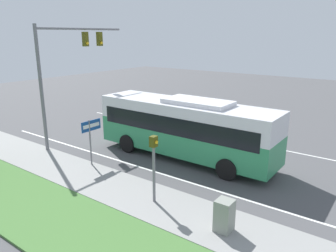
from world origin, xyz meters
The scene contains 10 objects.
ground_plane centered at (0.00, 0.00, 0.00)m, with size 80.00×80.00×0.00m, color #4C4C4F.
sidewalk centered at (-6.20, 0.00, 0.06)m, with size 2.80×80.00×0.12m.
grass_verge centered at (-9.40, 0.00, 0.05)m, with size 3.60×80.00×0.10m.
lane_divider_near centered at (-3.60, 0.00, 0.00)m, with size 0.14×30.00×0.01m.
lane_divider_far centered at (3.60, 0.00, 0.00)m, with size 0.14×30.00×0.01m.
bus centered at (-1.03, 2.38, 1.92)m, with size 2.77×10.53×3.47m.
signal_gantry centered at (-3.19, 9.67, 5.25)m, with size 6.57×0.41×7.40m.
pedestrian_signal centered at (-6.19, 0.47, 2.02)m, with size 0.28×0.34×2.96m.
street_sign centered at (-4.98, 5.68, 1.84)m, with size 1.25×0.08×2.57m.
utility_cabinet centered at (-6.39, -2.84, 0.71)m, with size 0.59×0.58×1.18m.
Camera 1 is at (-15.74, -7.29, 6.83)m, focal length 35.00 mm.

